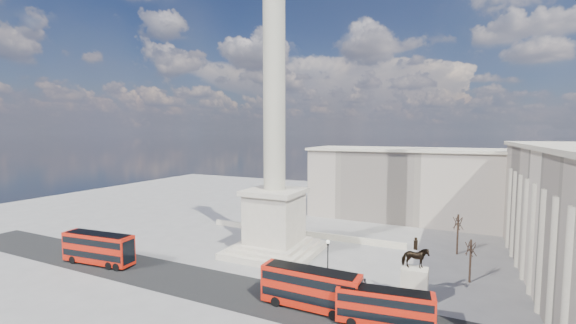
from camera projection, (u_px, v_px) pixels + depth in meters
The scene contains 16 objects.
ground at pixel (260, 262), 54.94m from camera, with size 180.00×180.00×0.00m, color gray.
asphalt_road at pixel (255, 295), 43.80m from camera, with size 120.00×9.00×0.01m, color black.
nelsons_column at pixel (274, 177), 58.40m from camera, with size 14.00×14.00×49.85m.
balustrade_wall at pixel (300, 233), 69.32m from camera, with size 40.00×0.60×1.10m, color beige.
building_northeast at pixel (420, 184), 81.84m from camera, with size 51.00×17.00×16.60m.
red_bus_a at pixel (99, 248), 54.04m from camera, with size 12.11×3.85×4.83m.
red_bus_b at pixel (311, 288), 40.20m from camera, with size 11.58×2.83×4.69m.
red_bus_c at pixel (385, 307), 36.52m from camera, with size 10.06×3.55×3.99m.
victorian_lamp at pixel (328, 258), 46.83m from camera, with size 0.52×0.52×6.01m.
equestrian_statue at pixel (415, 280), 41.96m from camera, with size 3.75×2.81×7.87m.
bare_tree_near at pixel (576, 251), 39.22m from camera, with size 2.02×2.02×8.85m.
bare_tree_mid at pixel (471, 247), 47.21m from camera, with size 1.64×1.64×6.20m.
bare_tree_far at pixel (458, 221), 58.26m from camera, with size 1.73×1.73×7.05m.
pedestrian_walking at pixel (401, 304), 39.66m from camera, with size 0.70×0.46×1.91m, color black.
pedestrian_standing at pixel (364, 285), 44.94m from camera, with size 0.80×0.63×1.65m, color black.
pedestrian_crossing at pixel (288, 278), 47.13m from camera, with size 0.92×0.38×1.57m, color black.
Camera 1 is at (26.74, -46.52, 20.10)m, focal length 22.00 mm.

